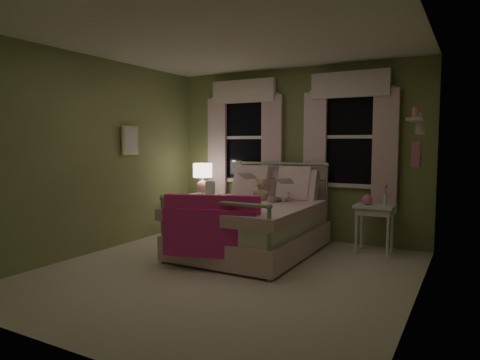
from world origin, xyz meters
The scene contains 18 objects.
room_shell centered at (0.00, 0.00, 1.30)m, with size 4.20×4.20×4.20m.
bed centered at (-0.14, 0.97, 0.38)m, with size 1.58×2.04×1.18m.
pink_throw centered at (-0.14, -0.06, 0.61)m, with size 1.07×0.46×0.71m.
child_left centered at (-0.42, 1.39, 0.91)m, with size 0.25×0.16×0.68m, color #F7D1DD.
child_right centered at (0.14, 1.39, 0.89)m, with size 0.31×0.24×0.64m, color #F7D1DD.
book_left centered at (-0.42, 1.14, 0.96)m, with size 0.20×0.27×0.03m, color beige.
book_right centered at (0.14, 1.14, 0.92)m, with size 0.20×0.27×0.02m, color beige.
teddy_bear centered at (-0.14, 1.23, 0.79)m, with size 0.23×0.19×0.31m.
nightstand_left centered at (-1.35, 1.58, 0.42)m, with size 0.46×0.46×0.65m.
table_lamp centered at (-1.35, 1.58, 0.95)m, with size 0.30×0.30×0.47m.
book_nightstand centered at (-1.25, 1.50, 0.66)m, with size 0.16×0.22×0.02m, color beige.
nightstand_right centered at (1.30, 1.70, 0.55)m, with size 0.50×0.40×0.64m.
pink_toy centered at (1.20, 1.69, 0.71)m, with size 0.14×0.18×0.14m.
bud_vase centered at (1.42, 1.75, 0.79)m, with size 0.06×0.06×0.28m.
window_left centered at (-0.85, 2.03, 1.62)m, with size 1.34×0.13×1.96m.
window_right centered at (0.85, 2.03, 1.62)m, with size 1.34×0.13×1.96m.
wall_shelf centered at (1.90, 0.70, 1.52)m, with size 0.15×0.50×0.60m.
framed_picture centered at (-1.95, 0.60, 1.50)m, with size 0.03×0.32×0.42m.
Camera 1 is at (2.44, -4.05, 1.47)m, focal length 32.00 mm.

